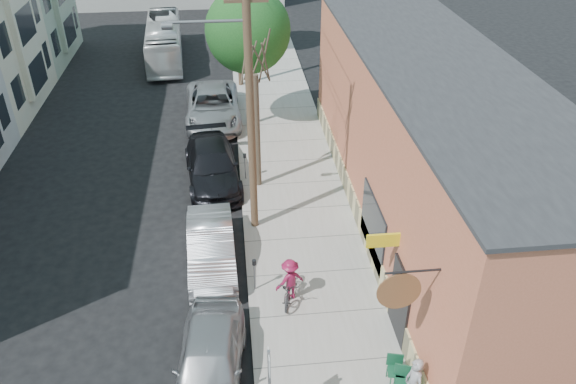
{
  "coord_description": "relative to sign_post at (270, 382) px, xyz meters",
  "views": [
    {
      "loc": [
        1.83,
        -12.87,
        13.16
      ],
      "look_at": [
        3.78,
        5.19,
        1.5
      ],
      "focal_mm": 35.0,
      "sensor_mm": 36.0,
      "label": 1
    }
  ],
  "objects": [
    {
      "name": "bus",
      "position": [
        -4.85,
        29.06,
        -0.53
      ],
      "size": [
        2.81,
        9.47,
        2.6
      ],
      "primitive_type": "imported",
      "rotation": [
        0.0,
        0.0,
        0.07
      ],
      "color": "white",
      "rests_on": "ground"
    },
    {
      "name": "utility_pole_near",
      "position": [
        0.04,
        8.9,
        3.58
      ],
      "size": [
        3.57,
        0.28,
        10.0
      ],
      "color": "#503A28",
      "rests_on": "sidewalk"
    },
    {
      "name": "sign_post",
      "position": [
        0.0,
        0.0,
        0.0
      ],
      "size": [
        0.07,
        0.45,
        2.8
      ],
      "color": "slate",
      "rests_on": "sidewalk"
    },
    {
      "name": "tree_bare",
      "position": [
        0.45,
        11.91,
        0.84
      ],
      "size": [
        0.24,
        0.24,
        5.04
      ],
      "color": "#44392C",
      "rests_on": "sidewalk"
    },
    {
      "name": "parking_meter_far",
      "position": [
        -0.1,
        12.46,
        -0.85
      ],
      "size": [
        0.14,
        0.14,
        1.24
      ],
      "color": "slate",
      "rests_on": "sidewalk"
    },
    {
      "name": "patio_chair_a",
      "position": [
        3.58,
        0.99,
        -1.24
      ],
      "size": [
        0.6,
        0.6,
        0.88
      ],
      "primitive_type": null,
      "rotation": [
        0.0,
        0.0,
        -0.24
      ],
      "color": "#14482E",
      "rests_on": "sidewalk"
    },
    {
      "name": "patron_grey",
      "position": [
        3.78,
        0.19,
        -0.82
      ],
      "size": [
        0.52,
        0.69,
        1.72
      ],
      "primitive_type": "imported",
      "rotation": [
        0.0,
        0.0,
        -1.38
      ],
      "color": "gray",
      "rests_on": "sidewalk"
    },
    {
      "name": "tree_leafy_mid",
      "position": [
        0.45,
        18.07,
        3.26
      ],
      "size": [
        4.16,
        4.16,
        7.03
      ],
      "color": "#44392C",
      "rests_on": "sidewalk"
    },
    {
      "name": "car_3",
      "position": [
        -1.55,
        18.93,
        -0.98
      ],
      "size": [
        2.98,
        6.19,
        1.7
      ],
      "primitive_type": "imported",
      "rotation": [
        0.0,
        0.0,
        0.03
      ],
      "color": "#9C9DA3",
      "rests_on": "ground"
    },
    {
      "name": "cyclist_bike",
      "position": [
        1.02,
        4.67,
        -1.2
      ],
      "size": [
        1.07,
        1.95,
        0.97
      ],
      "primitive_type": "imported",
      "rotation": [
        0.0,
        0.0,
        -0.25
      ],
      "color": "black",
      "rests_on": "sidewalk"
    },
    {
      "name": "patio_chair_b",
      "position": [
        3.69,
        0.61,
        -1.24
      ],
      "size": [
        0.65,
        0.65,
        0.88
      ],
      "primitive_type": null,
      "rotation": [
        0.0,
        0.0,
        -0.37
      ],
      "color": "#14482E",
      "rests_on": "sidewalk"
    },
    {
      "name": "cafe_building",
      "position": [
        6.64,
        8.84,
        1.47
      ],
      "size": [
        6.6,
        20.2,
        6.61
      ],
      "color": "#BA6145",
      "rests_on": "ground"
    },
    {
      "name": "car_2",
      "position": [
        -1.55,
        12.63,
        -1.04
      ],
      "size": [
        2.77,
        5.69,
        1.59
      ],
      "primitive_type": "imported",
      "rotation": [
        0.0,
        0.0,
        0.1
      ],
      "color": "black",
      "rests_on": "ground"
    },
    {
      "name": "parking_meter_near",
      "position": [
        -0.1,
        5.22,
        -0.85
      ],
      "size": [
        0.14,
        0.14,
        1.24
      ],
      "color": "slate",
      "rests_on": "sidewalk"
    },
    {
      "name": "sidewalk",
      "position": [
        1.9,
        14.85,
        -1.76
      ],
      "size": [
        4.5,
        58.0,
        0.15
      ],
      "primitive_type": "cube",
      "color": "#99958E",
      "rests_on": "ground"
    },
    {
      "name": "cyclist",
      "position": [
        1.02,
        4.67,
        -0.9
      ],
      "size": [
        1.15,
        0.93,
        1.56
      ],
      "primitive_type": "imported",
      "rotation": [
        0.0,
        0.0,
        3.55
      ],
      "color": "maroon",
      "rests_on": "sidewalk"
    },
    {
      "name": "ground",
      "position": [
        -2.35,
        3.85,
        -1.83
      ],
      "size": [
        120.0,
        120.0,
        0.0
      ],
      "primitive_type": "plane",
      "color": "black"
    },
    {
      "name": "car_1",
      "position": [
        -1.55,
        6.87,
        -1.07
      ],
      "size": [
        1.82,
        4.72,
        1.53
      ],
      "primitive_type": "imported",
      "rotation": [
        0.0,
        0.0,
        0.04
      ],
      "color": "#B0B0B8",
      "rests_on": "ground"
    },
    {
      "name": "car_0",
      "position": [
        -1.55,
        1.72,
        -1.04
      ],
      "size": [
        2.28,
        4.78,
        1.58
      ],
      "primitive_type": "imported",
      "rotation": [
        0.0,
        0.0,
        -0.09
      ],
      "color": "#93949A",
      "rests_on": "ground"
    }
  ]
}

